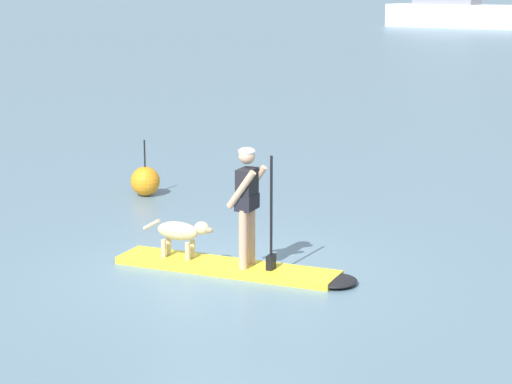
{
  "coord_description": "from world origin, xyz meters",
  "views": [
    {
      "loc": [
        5.46,
        -11.47,
        3.91
      ],
      "look_at": [
        0.0,
        1.0,
        0.9
      ],
      "focal_mm": 67.96,
      "sensor_mm": 36.0,
      "label": 1
    }
  ],
  "objects_px": {
    "paddleboard": "(242,269)",
    "dog": "(181,232)",
    "marker_buoy": "(145,181)",
    "person_paddler": "(248,198)",
    "moored_boat_far_starboard": "(454,10)"
  },
  "relations": [
    {
      "from": "dog",
      "to": "moored_boat_far_starboard",
      "type": "distance_m",
      "value": 68.86
    },
    {
      "from": "moored_boat_far_starboard",
      "to": "marker_buoy",
      "type": "distance_m",
      "value": 64.88
    },
    {
      "from": "paddleboard",
      "to": "marker_buoy",
      "type": "xyz_separation_m",
      "value": [
        -3.6,
        3.63,
        0.22
      ]
    },
    {
      "from": "moored_boat_far_starboard",
      "to": "paddleboard",
      "type": "bearing_deg",
      "value": -79.98
    },
    {
      "from": "marker_buoy",
      "to": "person_paddler",
      "type": "bearing_deg",
      "value": -44.49
    },
    {
      "from": "paddleboard",
      "to": "person_paddler",
      "type": "distance_m",
      "value": 1.0
    },
    {
      "from": "paddleboard",
      "to": "dog",
      "type": "relative_size",
      "value": 3.14
    },
    {
      "from": "paddleboard",
      "to": "dog",
      "type": "xyz_separation_m",
      "value": [
        -0.92,
        -0.01,
        0.42
      ]
    },
    {
      "from": "dog",
      "to": "moored_boat_far_starboard",
      "type": "relative_size",
      "value": 0.09
    },
    {
      "from": "dog",
      "to": "moored_boat_far_starboard",
      "type": "bearing_deg",
      "value": 99.26
    },
    {
      "from": "person_paddler",
      "to": "marker_buoy",
      "type": "bearing_deg",
      "value": 135.51
    },
    {
      "from": "person_paddler",
      "to": "moored_boat_far_starboard",
      "type": "xyz_separation_m",
      "value": [
        -12.1,
        67.95,
        0.35
      ]
    },
    {
      "from": "paddleboard",
      "to": "dog",
      "type": "bearing_deg",
      "value": -179.55
    },
    {
      "from": "paddleboard",
      "to": "marker_buoy",
      "type": "relative_size",
      "value": 3.29
    },
    {
      "from": "paddleboard",
      "to": "marker_buoy",
      "type": "bearing_deg",
      "value": 134.76
    }
  ]
}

